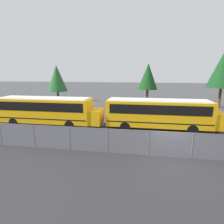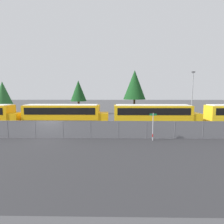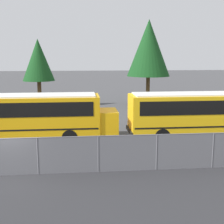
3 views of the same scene
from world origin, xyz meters
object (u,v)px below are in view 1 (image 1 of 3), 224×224
school_bus_1 (47,109)px  tree_3 (57,78)px  tree_1 (148,77)px  tree_2 (224,69)px  school_bus_2 (160,112)px

school_bus_1 → tree_3: bearing=112.3°
tree_1 → tree_2: size_ratio=0.77×
tree_1 → tree_3: (-18.52, 2.48, -0.46)m
school_bus_2 → tree_3: (-19.31, 16.56, 2.87)m
school_bus_2 → tree_2: size_ratio=1.21×
school_bus_1 → tree_2: tree_2 is taller
school_bus_2 → school_bus_1: bearing=-178.4°
tree_1 → tree_2: 12.46m
school_bus_2 → tree_1: 14.49m
tree_1 → tree_3: size_ratio=1.01×
school_bus_2 → tree_1: (-0.80, 14.08, 3.33)m
school_bus_1 → school_bus_2: same height
tree_3 → tree_1: bearing=-7.6°
school_bus_1 → tree_1: 18.79m
tree_2 → tree_3: tree_2 is taller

